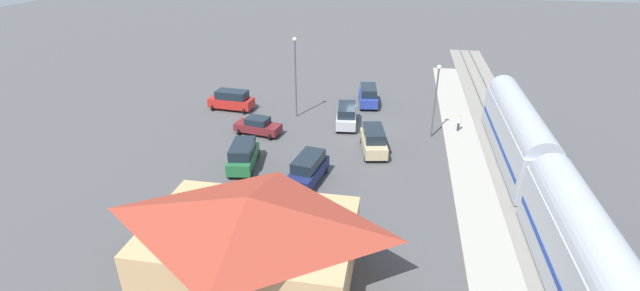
# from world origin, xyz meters

# --- Properties ---
(ground_plane) EXTENTS (200.00, 200.00, 0.00)m
(ground_plane) POSITION_xyz_m (0.00, 0.00, 0.00)
(ground_plane) COLOR #4C4C4F
(railway_track) EXTENTS (4.80, 70.00, 0.30)m
(railway_track) POSITION_xyz_m (-14.00, 0.00, 0.09)
(railway_track) COLOR gray
(railway_track) RESTS_ON ground
(platform) EXTENTS (3.20, 46.00, 0.30)m
(platform) POSITION_xyz_m (-10.00, 0.00, 0.15)
(platform) COLOR #A8A399
(platform) RESTS_ON ground
(station_building) EXTENTS (12.54, 8.72, 5.12)m
(station_building) POSITION_xyz_m (4.00, 22.00, 2.66)
(station_building) COLOR tan
(station_building) RESTS_ON ground
(pedestrian_on_platform) EXTENTS (0.36, 0.36, 1.71)m
(pedestrian_on_platform) POSITION_xyz_m (-9.80, -0.59, 1.28)
(pedestrian_on_platform) COLOR #333338
(pedestrian_on_platform) RESTS_ON platform
(suv_silver) EXTENTS (2.42, 5.07, 2.22)m
(suv_silver) POSITION_xyz_m (1.32, -0.57, 1.15)
(suv_silver) COLOR silver
(suv_silver) RESTS_ON ground
(sedan_maroon) EXTENTS (4.76, 2.86, 1.74)m
(sedan_maroon) POSITION_xyz_m (9.62, 3.13, 0.88)
(sedan_maroon) COLOR maroon
(sedan_maroon) RESTS_ON ground
(suv_blue) EXTENTS (2.58, 5.11, 2.22)m
(suv_blue) POSITION_xyz_m (-0.35, -7.05, 1.15)
(suv_blue) COLOR #283D9E
(suv_blue) RESTS_ON ground
(suv_green) EXTENTS (2.66, 5.14, 2.22)m
(suv_green) POSITION_xyz_m (8.78, 9.89, 1.15)
(suv_green) COLOR #236638
(suv_green) RESTS_ON ground
(suv_red) EXTENTS (5.05, 2.71, 2.22)m
(suv_red) POSITION_xyz_m (14.52, -2.76, 1.15)
(suv_red) COLOR red
(suv_red) RESTS_ON ground
(suv_tan) EXTENTS (2.86, 5.18, 2.22)m
(suv_tan) POSITION_xyz_m (-1.85, 4.94, 1.15)
(suv_tan) COLOR #C6B284
(suv_tan) RESTS_ON ground
(suv_navy) EXTENTS (2.75, 5.16, 2.22)m
(suv_navy) POSITION_xyz_m (2.88, 11.29, 1.15)
(suv_navy) COLOR navy
(suv_navy) RESTS_ON ground
(light_pole_near_platform) EXTENTS (0.44, 0.44, 7.17)m
(light_pole_near_platform) POSITION_xyz_m (-7.20, 0.67, 4.56)
(light_pole_near_platform) COLOR #515156
(light_pole_near_platform) RESTS_ON ground
(light_pole_lot_center) EXTENTS (0.44, 0.44, 8.54)m
(light_pole_lot_center) POSITION_xyz_m (6.96, -2.11, 5.30)
(light_pole_lot_center) COLOR #515156
(light_pole_lot_center) RESTS_ON ground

